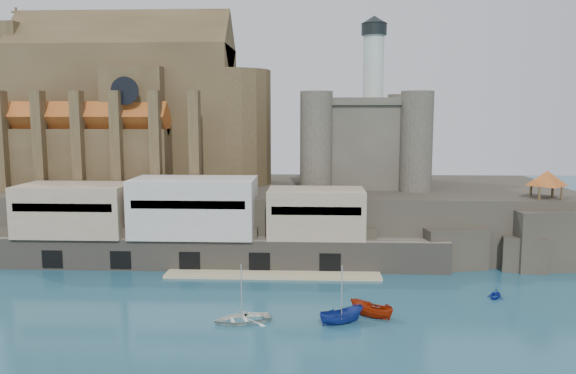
% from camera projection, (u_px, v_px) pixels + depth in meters
% --- Properties ---
extents(ground, '(300.00, 300.00, 0.00)m').
position_uv_depth(ground, '(242.00, 323.00, 60.43)').
color(ground, navy).
rests_on(ground, ground).
extents(promontory, '(100.00, 36.00, 10.00)m').
position_uv_depth(promontory, '(269.00, 214.00, 98.79)').
color(promontory, '#29251F').
rests_on(promontory, ground).
extents(quay, '(70.00, 12.00, 13.05)m').
position_uv_depth(quay, '(193.00, 225.00, 82.94)').
color(quay, '#6C6456').
rests_on(quay, ground).
extents(church, '(47.00, 25.93, 30.51)m').
position_uv_depth(church, '(136.00, 115.00, 100.07)').
color(church, '#493922').
rests_on(church, promontory).
extents(castle_keep, '(21.20, 21.20, 29.30)m').
position_uv_depth(castle_keep, '(362.00, 137.00, 98.02)').
color(castle_keep, '#474238').
rests_on(castle_keep, promontory).
extents(rock_outcrop, '(14.50, 10.50, 8.70)m').
position_uv_depth(rock_outcrop, '(544.00, 238.00, 83.64)').
color(rock_outcrop, '#29251F').
rests_on(rock_outcrop, ground).
extents(pavilion, '(6.40, 6.40, 5.40)m').
position_uv_depth(pavilion, '(547.00, 180.00, 82.66)').
color(pavilion, '#493922').
rests_on(pavilion, rock_outcrop).
extents(boat_2, '(2.70, 2.67, 5.27)m').
position_uv_depth(boat_2, '(341.00, 323.00, 60.55)').
color(boat_2, navy).
rests_on(boat_2, ground).
extents(boat_5, '(2.72, 2.70, 5.17)m').
position_uv_depth(boat_5, '(371.00, 317.00, 62.47)').
color(boat_5, '#9A2407').
rests_on(boat_5, ground).
extents(boat_6, '(2.74, 4.67, 6.29)m').
position_uv_depth(boat_6, '(242.00, 322.00, 60.99)').
color(boat_6, silver).
rests_on(boat_6, ground).
extents(boat_7, '(2.85, 2.50, 2.82)m').
position_uv_depth(boat_7, '(495.00, 298.00, 68.86)').
color(boat_7, '#102294').
rests_on(boat_7, ground).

